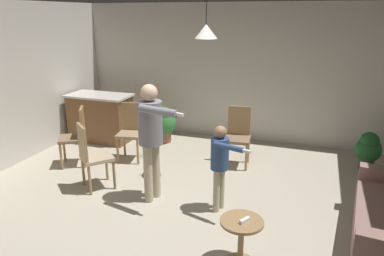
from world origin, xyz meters
name	(u,v)px	position (x,y,z in m)	size (l,w,h in m)	color
ground	(173,211)	(0.00, 0.00, 0.00)	(7.68, 7.68, 0.00)	#B2A893
wall_back	(233,73)	(0.00, 3.20, 1.35)	(6.40, 0.10, 2.70)	beige
kitchen_counter	(101,117)	(-2.45, 2.11, 0.48)	(1.26, 0.66, 0.95)	brown
side_table_by_couch	(241,237)	(1.05, -0.74, 0.33)	(0.44, 0.44, 0.52)	#99754C
person_adult	(151,130)	(-0.39, 0.22, 1.01)	(0.76, 0.58, 1.63)	tan
person_child	(220,159)	(0.56, 0.24, 0.72)	(0.55, 0.44, 1.16)	tan
dining_chair_by_counter	(131,129)	(-1.38, 1.45, 0.55)	(0.49, 0.49, 1.00)	#99754C
dining_chair_near_wall	(92,154)	(-1.36, 0.22, 0.55)	(0.59, 0.59, 1.00)	#99754C
dining_chair_centre_back	(238,134)	(0.44, 1.82, 0.55)	(0.46, 0.46, 1.00)	#99754C
dining_chair_spare	(76,134)	(-2.12, 0.89, 0.55)	(0.58, 0.58, 1.00)	#99754C
potted_plant_corner	(164,122)	(-1.19, 2.43, 0.41)	(0.48, 0.48, 0.74)	brown
potted_plant_by_wall	(368,149)	(2.53, 2.35, 0.35)	(0.42, 0.42, 0.64)	#4C4742
spare_remote_on_table	(245,220)	(1.08, -0.76, 0.54)	(0.04, 0.13, 0.04)	white
ceiling_light_pendant	(206,31)	(0.08, 1.13, 2.25)	(0.32, 0.32, 0.55)	silver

